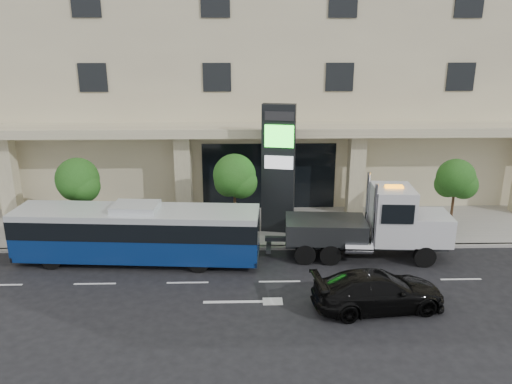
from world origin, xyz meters
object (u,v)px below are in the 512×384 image
at_px(city_bus, 137,233).
at_px(signage_pylon, 278,169).
at_px(tow_truck, 374,225).
at_px(black_sedan, 378,291).

bearing_deg(city_bus, signage_pylon, 30.86).
bearing_deg(city_bus, tow_truck, 5.24).
bearing_deg(tow_truck, signage_pylon, 147.96).
bearing_deg(black_sedan, tow_truck, -18.93).
relative_size(city_bus, signage_pylon, 1.68).
height_order(tow_truck, signage_pylon, signage_pylon).
bearing_deg(tow_truck, black_sedan, -97.56).
bearing_deg(black_sedan, city_bus, 58.92).
bearing_deg(signage_pylon, city_bus, -141.85).
distance_m(tow_truck, black_sedan, 4.90).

